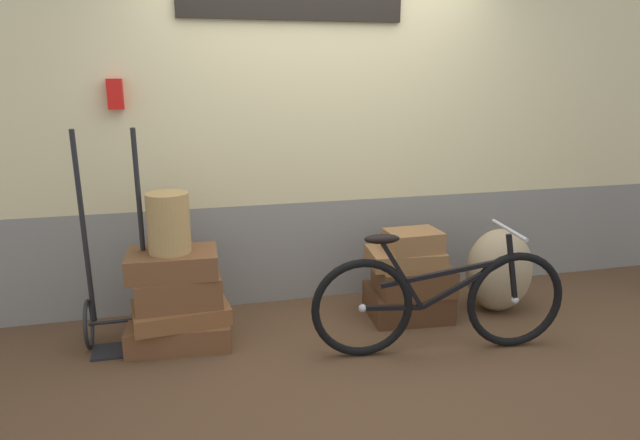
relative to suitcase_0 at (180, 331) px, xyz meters
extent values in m
cube|color=#513823|center=(1.13, -0.20, -0.11)|extent=(9.15, 5.20, 0.06)
cube|color=gray|center=(1.13, 0.65, 0.31)|extent=(7.15, 0.20, 0.78)
cube|color=beige|center=(1.13, 0.65, 1.65)|extent=(7.15, 0.20, 1.89)
cube|color=black|center=(0.89, 0.53, 2.14)|extent=(1.60, 0.04, 0.26)
cube|color=red|center=(-0.32, 0.51, 1.52)|extent=(0.10, 0.08, 0.20)
cube|color=brown|center=(0.00, 0.00, 0.00)|extent=(0.70, 0.49, 0.17)
cube|color=brown|center=(0.01, -0.01, 0.14)|extent=(0.64, 0.47, 0.11)
cube|color=brown|center=(0.01, 0.01, 0.29)|extent=(0.55, 0.39, 0.20)
cube|color=brown|center=(-0.02, 0.02, 0.47)|extent=(0.58, 0.41, 0.15)
cube|color=#4C2D19|center=(1.63, 0.04, 0.02)|extent=(0.61, 0.52, 0.20)
cube|color=brown|center=(1.66, 0.02, 0.22)|extent=(0.57, 0.49, 0.19)
cube|color=olive|center=(1.60, 0.04, 0.37)|extent=(0.56, 0.42, 0.11)
cube|color=olive|center=(1.65, 0.02, 0.50)|extent=(0.38, 0.29, 0.15)
cylinder|color=#A8844C|center=(-0.03, 0.01, 0.74)|extent=(0.27, 0.27, 0.39)
torus|color=black|center=(-0.57, 0.09, 0.08)|extent=(0.03, 0.32, 0.32)
torus|color=black|center=(-0.17, 0.09, 0.08)|extent=(0.03, 0.32, 0.32)
cylinder|color=black|center=(-0.37, 0.09, 0.08)|extent=(0.40, 0.02, 0.02)
cylinder|color=black|center=(-0.54, 0.09, 0.71)|extent=(0.03, 0.13, 1.26)
cylinder|color=black|center=(-0.20, 0.09, 0.71)|extent=(0.03, 0.13, 1.26)
cube|color=black|center=(-0.37, -0.02, -0.08)|extent=(0.36, 0.22, 0.02)
ellipsoid|color=#9E8966|center=(2.33, -0.02, 0.23)|extent=(0.50, 0.42, 0.63)
torus|color=black|center=(1.11, -0.46, 0.24)|extent=(0.64, 0.13, 0.64)
sphere|color=#B2B2B7|center=(1.11, -0.46, 0.24)|extent=(0.05, 0.05, 0.05)
torus|color=black|center=(2.11, -0.58, 0.24)|extent=(0.64, 0.13, 0.64)
sphere|color=#B2B2B7|center=(2.11, -0.58, 0.24)|extent=(0.05, 0.05, 0.05)
cube|color=black|center=(1.76, -0.54, 0.37)|extent=(0.55, 0.09, 0.32)
cube|color=black|center=(1.35, -0.49, 0.44)|extent=(0.29, 0.06, 0.46)
cube|color=black|center=(1.30, -0.49, 0.23)|extent=(0.38, 0.07, 0.04)
cube|color=black|center=(1.62, -0.53, 0.45)|extent=(0.81, 0.13, 0.16)
cube|color=black|center=(2.07, -0.58, 0.46)|extent=(0.11, 0.04, 0.45)
ellipsoid|color=black|center=(1.22, -0.48, 0.68)|extent=(0.23, 0.12, 0.06)
cylinder|color=#A5A5AD|center=(2.03, -0.57, 0.71)|extent=(0.08, 0.46, 0.02)
camera|label=1|loc=(0.03, -3.59, 1.66)|focal=32.01mm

